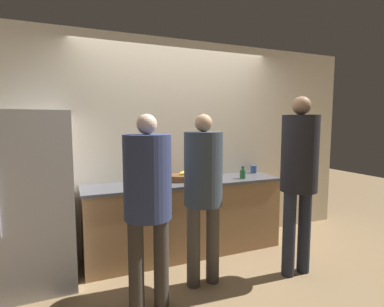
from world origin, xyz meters
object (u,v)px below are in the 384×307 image
(person_left, at_px, (148,192))
(person_right, at_px, (299,169))
(refrigerator, at_px, (33,199))
(person_center, at_px, (203,184))
(bottle_red, at_px, (218,174))
(fruit_bowl, at_px, (180,178))
(utensil_crock, at_px, (206,172))
(cup_blue, at_px, (254,169))
(bottle_green, at_px, (243,174))

(person_left, distance_m, person_right, 1.58)
(refrigerator, height_order, person_right, person_right)
(person_center, relative_size, bottle_red, 7.00)
(person_right, relative_size, bottle_red, 7.75)
(person_center, distance_m, fruit_bowl, 0.77)
(utensil_crock, height_order, cup_blue, utensil_crock)
(refrigerator, relative_size, cup_blue, 16.37)
(refrigerator, distance_m, person_center, 1.64)
(person_right, bearing_deg, refrigerator, 161.45)
(person_center, xyz_separation_m, utensil_crock, (0.40, 0.79, -0.04))
(fruit_bowl, relative_size, bottle_green, 1.93)
(person_right, relative_size, utensil_crock, 6.18)
(bottle_green, bearing_deg, refrigerator, 178.98)
(person_left, xyz_separation_m, person_right, (1.57, -0.02, 0.11))
(person_right, bearing_deg, utensil_crock, 120.70)
(refrigerator, relative_size, person_center, 1.02)
(bottle_red, bearing_deg, utensil_crock, 101.27)
(refrigerator, xyz_separation_m, bottle_green, (2.33, -0.04, 0.10))
(person_left, distance_m, bottle_green, 1.61)
(refrigerator, height_order, bottle_green, refrigerator)
(fruit_bowl, distance_m, cup_blue, 1.14)
(person_left, xyz_separation_m, fruit_bowl, (0.64, 0.94, -0.09))
(utensil_crock, relative_size, bottle_green, 1.95)
(person_center, xyz_separation_m, bottle_red, (0.45, 0.55, -0.02))
(refrigerator, height_order, person_left, refrigerator)
(person_left, height_order, bottle_green, person_left)
(person_left, height_order, fruit_bowl, person_left)
(person_left, bearing_deg, bottle_green, 28.81)
(person_right, distance_m, fruit_bowl, 1.35)
(utensil_crock, relative_size, cup_blue, 2.88)
(refrigerator, relative_size, fruit_bowl, 5.73)
(person_right, relative_size, cup_blue, 17.81)
(person_left, bearing_deg, cup_blue, 31.08)
(bottle_red, relative_size, cup_blue, 2.30)
(person_center, height_order, fruit_bowl, person_center)
(person_right, height_order, cup_blue, person_right)
(person_center, xyz_separation_m, bottle_green, (0.82, 0.60, -0.06))
(refrigerator, bearing_deg, person_left, -41.67)
(person_left, distance_m, cup_blue, 2.07)
(fruit_bowl, height_order, bottle_green, bottle_green)
(refrigerator, height_order, cup_blue, refrigerator)
(person_left, height_order, cup_blue, person_left)
(utensil_crock, bearing_deg, refrigerator, -175.64)
(person_right, bearing_deg, person_center, 168.80)
(person_left, distance_m, utensil_crock, 1.38)
(person_left, bearing_deg, utensil_crock, 44.19)
(person_left, xyz_separation_m, bottle_red, (1.04, 0.73, -0.03))
(person_right, bearing_deg, person_left, 179.32)
(fruit_bowl, bearing_deg, person_center, -94.05)
(person_right, distance_m, bottle_green, 0.83)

